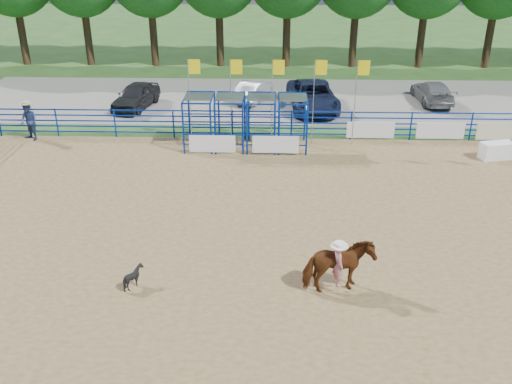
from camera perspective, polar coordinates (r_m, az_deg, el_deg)
ground at (r=20.25m, az=4.23°, el=-4.60°), size 120.00×120.00×0.00m
arena_dirt at (r=20.24m, az=4.24°, el=-4.58°), size 30.00×20.00×0.02m
gravel_strip at (r=35.95m, az=3.24°, el=9.20°), size 40.00×10.00×0.01m
announcer_table at (r=28.91m, az=22.91°, el=3.84°), size 1.60×1.02×0.79m
horse_and_rider at (r=17.15m, az=8.22°, el=-7.24°), size 2.22×1.43×2.36m
calf at (r=17.87m, az=-12.14°, el=-8.28°), size 0.76×0.71×0.71m
spectator_cowboy at (r=30.96m, az=-21.76°, el=6.59°), size 1.18×1.12×1.98m
car_a at (r=34.82m, az=-11.93°, el=9.39°), size 2.53×4.49×1.44m
car_b at (r=35.55m, az=-0.24°, el=10.11°), size 2.51×4.03×1.25m
car_c at (r=34.01m, az=5.68°, el=9.54°), size 3.12×5.86×1.57m
car_d at (r=36.78m, az=17.23°, el=9.53°), size 1.95×4.50×1.29m
perimeter_fence at (r=19.88m, az=4.30°, el=-2.74°), size 30.10×20.10×1.50m
chute_assembly at (r=27.80m, az=-0.29°, el=6.96°), size 19.32×2.41×4.20m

